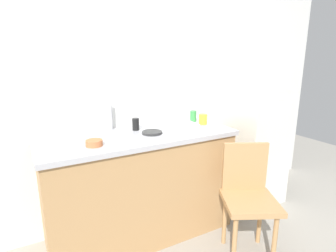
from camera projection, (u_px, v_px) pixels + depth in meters
name	position (u px, v px, depth m)	size (l,w,h in m)	color
back_wall	(128.00, 96.00, 2.53)	(4.80, 0.10, 2.40)	silver
cabinet_base	(140.00, 187.00, 2.40)	(1.58, 0.60, 0.89)	tan
countertop	(139.00, 136.00, 2.28)	(1.62, 0.64, 0.04)	#B7B7BC
faucet	(111.00, 117.00, 2.39)	(0.02, 0.02, 0.24)	#B7B7BC
refrigerator	(252.00, 148.00, 3.00)	(0.54, 0.57, 1.17)	silver
chair	(248.00, 195.00, 2.16)	(0.54, 0.54, 0.89)	tan
dish_tray	(180.00, 127.00, 2.42)	(0.28, 0.20, 0.05)	white
terracotta_bowl	(94.00, 143.00, 1.98)	(0.12, 0.12, 0.04)	#C67042
hotplate	(152.00, 132.00, 2.29)	(0.17, 0.17, 0.02)	#2D2D2D
cup_black	(136.00, 124.00, 2.39)	(0.06, 0.06, 0.10)	black
cup_yellow	(203.00, 119.00, 2.60)	(0.08, 0.08, 0.10)	yellow
cup_green	(193.00, 116.00, 2.70)	(0.06, 0.06, 0.11)	green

